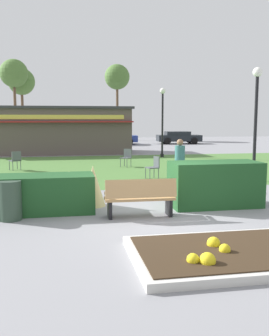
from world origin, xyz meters
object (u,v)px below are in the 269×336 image
food_kiosk (49,130)px  parked_car_east_slot (178,137)px  trash_bin (10,201)px  park_bench (140,198)px  cafe_chair_east (127,156)px  parked_car_west_slot (62,138)px  tree_center_bg (14,74)px  lamppost_mid (256,110)px  lamppost_far (163,114)px  cafe_chair_west (154,166)px  person_strolling (180,164)px  tree_right_bg (117,78)px  cafe_chair_center (16,159)px  parked_car_center_slot (114,138)px  tree_left_bg (22,82)px

food_kiosk → parked_car_east_slot: 14.58m
trash_bin → park_bench: bearing=-5.4°
trash_bin → parked_car_east_slot: bearing=65.4°
cafe_chair_east → parked_car_west_slot: bearing=101.1°
parked_car_west_slot → tree_center_bg: tree_center_bg is taller
park_bench → lamppost_mid: (5.35, 4.58, 2.20)m
lamppost_far → cafe_chair_west: bearing=-106.5°
person_strolling → trash_bin: bearing=174.4°
parked_car_east_slot → tree_right_bg: 10.95m
cafe_chair_center → tree_center_bg: (-2.66, 22.11, 6.31)m
tree_center_bg → parked_car_east_slot: bearing=-16.8°
cafe_chair_west → parked_car_east_slot: 22.18m
park_bench → cafe_chair_west: size_ratio=1.92×
lamppost_mid → tree_center_bg: 29.71m
lamppost_far → cafe_chair_center: size_ratio=4.80×
trash_bin → cafe_chair_west: trash_bin is taller
cafe_chair_center → tree_center_bg: size_ratio=0.11×
cafe_chair_center → tree_right_bg: (8.11, 24.79, 6.45)m
park_bench → parked_car_center_slot: (2.78, 26.68, 0.16)m
cafe_chair_west → tree_right_bg: size_ratio=0.11×
tree_right_bg → lamppost_far: bearing=-89.6°
lamppost_mid → food_kiosk: size_ratio=0.38×
cafe_chair_center → parked_car_east_slot: (13.08, 17.36, 0.12)m
tree_right_bg → cafe_chair_center: bearing=-108.1°
person_strolling → parked_car_east_slot: (6.99, 23.18, -0.22)m
lamppost_mid → parked_car_west_slot: lamppost_mid is taller
lamppost_mid → parked_car_east_slot: bearing=80.5°
lamppost_mid → trash_bin: 9.68m
cafe_chair_east → tree_center_bg: (-7.92, 21.68, 6.31)m
parked_car_center_slot → tree_center_bg: 12.27m
lamppost_far → tree_center_bg: bearing=122.4°
parked_car_center_slot → parked_car_west_slot: bearing=-179.9°
park_bench → person_strolling: (2.06, 3.50, 0.38)m
food_kiosk → trash_bin: bearing=-90.6°
trash_bin → tree_center_bg: size_ratio=0.11×
parked_car_east_slot → tree_center_bg: tree_center_bg is taller
parked_car_east_slot → tree_left_bg: (-15.25, 6.84, 5.60)m
food_kiosk → parked_car_west_slot: 8.48m
lamppost_mid → person_strolling: (-3.29, -1.08, -1.82)m
person_strolling → parked_car_west_slot: size_ratio=0.39×
lamppost_mid → tree_right_bg: size_ratio=0.50×
food_kiosk → lamppost_mid: bearing=-59.2°
trash_bin → parked_car_east_slot: 29.03m
tree_right_bg → food_kiosk: bearing=-113.6°
trash_bin → cafe_chair_east: bearing=65.7°
cafe_chair_east → person_strolling: person_strolling is taller
trash_bin → parked_car_east_slot: size_ratio=0.22×
park_bench → parked_car_west_slot: (-2.09, 26.68, 0.16)m
parked_car_center_slot → trash_bin: bearing=-102.4°
tree_left_bg → food_kiosk: bearing=-77.5°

